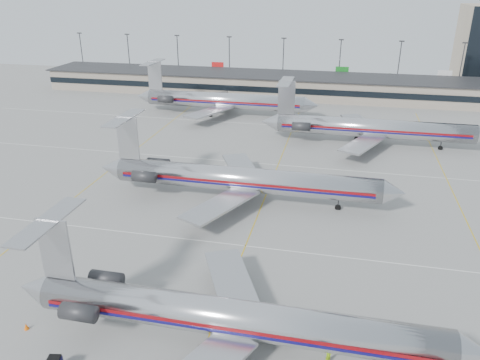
# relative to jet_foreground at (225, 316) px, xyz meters

# --- Properties ---
(ground) EXTENTS (260.00, 260.00, 0.00)m
(ground) POSITION_rel_jet_foreground_xyz_m (-1.89, 8.18, -3.42)
(ground) COLOR gray
(ground) RESTS_ON ground
(apron_markings) EXTENTS (160.00, 0.15, 0.02)m
(apron_markings) POSITION_rel_jet_foreground_xyz_m (-1.89, 18.18, -3.41)
(apron_markings) COLOR silver
(apron_markings) RESTS_ON ground
(terminal) EXTENTS (162.00, 17.00, 6.25)m
(terminal) POSITION_rel_jet_foreground_xyz_m (-1.89, 106.16, -0.26)
(terminal) COLOR gray
(terminal) RESTS_ON ground
(light_mast_row) EXTENTS (163.60, 0.40, 15.28)m
(light_mast_row) POSITION_rel_jet_foreground_xyz_m (-1.89, 120.18, 5.16)
(light_mast_row) COLOR #38383D
(light_mast_row) RESTS_ON ground
(jet_foreground) EXTENTS (44.99, 26.49, 11.78)m
(jet_foreground) POSITION_rel_jet_foreground_xyz_m (0.00, 0.00, 0.00)
(jet_foreground) COLOR silver
(jet_foreground) RESTS_ON ground
(jet_second_row) EXTENTS (48.44, 28.53, 12.68)m
(jet_second_row) POSITION_rel_jet_foreground_xyz_m (-5.82, 31.60, 0.26)
(jet_second_row) COLOR silver
(jet_second_row) RESTS_ON ground
(jet_third_row) EXTENTS (47.31, 29.10, 12.94)m
(jet_third_row) POSITION_rel_jet_foreground_xyz_m (14.79, 64.00, 0.34)
(jet_third_row) COLOR silver
(jet_third_row) RESTS_ON ground
(jet_back_row) EXTENTS (48.01, 29.53, 13.13)m
(jet_back_row) POSITION_rel_jet_foreground_xyz_m (-21.43, 80.57, 0.39)
(jet_back_row) COLOR silver
(jet_back_row) RESTS_ON ground
(belt_loader) EXTENTS (3.97, 1.24, 2.11)m
(belt_loader) POSITION_rel_jet_foreground_xyz_m (4.48, 1.88, -2.85)
(belt_loader) COLOR #A6A6A6
(belt_loader) RESTS_ON ground
(ramp_worker_near) EXTENTS (0.73, 0.74, 1.72)m
(ramp_worker_near) POSITION_rel_jet_foreground_xyz_m (9.69, -0.21, -2.56)
(ramp_worker_near) COLOR #93CB13
(ramp_worker_near) RESTS_ON ground
(cone_left) EXTENTS (0.62, 0.62, 0.68)m
(cone_left) POSITION_rel_jet_foreground_xyz_m (-20.10, -2.21, -3.08)
(cone_left) COLOR #FF6508
(cone_left) RESTS_ON ground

